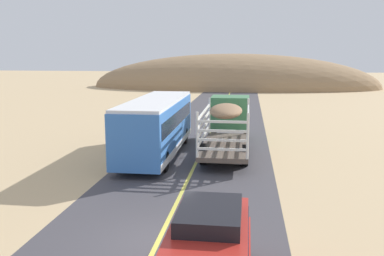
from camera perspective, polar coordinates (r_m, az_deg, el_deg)
name	(u,v)px	position (r m, az deg, el deg)	size (l,w,h in m)	color
ground_plane	(156,245)	(13.23, -4.87, -15.67)	(240.00, 240.00, 0.00)	tan
road_surface	(156,245)	(13.23, -4.87, -15.63)	(8.00, 120.00, 0.02)	#423F44
road_centre_line	(156,245)	(13.22, -4.87, -15.58)	(0.16, 117.60, 0.00)	#D8CC4C
suv_near	(210,254)	(10.17, 2.41, -16.77)	(1.90, 4.62, 2.29)	#B2261E
livestock_truck	(229,118)	(25.98, 5.02, 1.36)	(2.53, 9.70, 3.02)	#3F7F4C
bus	(157,125)	(23.67, -4.87, 0.39)	(2.54, 10.00, 3.21)	#3872C6
distant_hill	(233,87)	(71.96, 5.63, 5.55)	(48.40, 19.86, 11.36)	#957553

